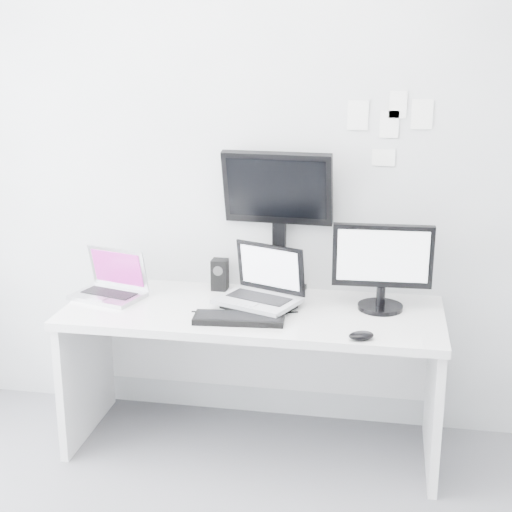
% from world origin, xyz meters
% --- Properties ---
extents(back_wall, '(3.60, 0.00, 3.60)m').
position_xyz_m(back_wall, '(0.00, 1.60, 1.35)').
color(back_wall, silver).
rests_on(back_wall, ground).
extents(desk, '(1.80, 0.70, 0.73)m').
position_xyz_m(desk, '(0.00, 1.25, 0.36)').
color(desk, silver).
rests_on(desk, ground).
extents(macbook, '(0.39, 0.33, 0.25)m').
position_xyz_m(macbook, '(-0.74, 1.28, 0.86)').
color(macbook, '#A9A9AD').
rests_on(macbook, desk).
extents(speaker, '(0.11, 0.11, 0.16)m').
position_xyz_m(speaker, '(-0.22, 1.51, 0.81)').
color(speaker, black).
rests_on(speaker, desk).
extents(dell_laptop, '(0.45, 0.40, 0.31)m').
position_xyz_m(dell_laptop, '(0.02, 1.26, 0.88)').
color(dell_laptop, '#A6A8AD').
rests_on(dell_laptop, desk).
extents(rear_monitor, '(0.56, 0.23, 0.74)m').
position_xyz_m(rear_monitor, '(0.07, 1.55, 1.10)').
color(rear_monitor, black).
rests_on(rear_monitor, desk).
extents(samsung_monitor, '(0.48, 0.23, 0.43)m').
position_xyz_m(samsung_monitor, '(0.60, 1.36, 0.94)').
color(samsung_monitor, black).
rests_on(samsung_monitor, desk).
extents(keyboard, '(0.42, 0.18, 0.03)m').
position_xyz_m(keyboard, '(-0.03, 1.08, 0.74)').
color(keyboard, black).
rests_on(keyboard, desk).
extents(mouse, '(0.13, 0.11, 0.04)m').
position_xyz_m(mouse, '(0.53, 0.96, 0.75)').
color(mouse, black).
rests_on(mouse, desk).
extents(wall_note_0, '(0.10, 0.00, 0.14)m').
position_xyz_m(wall_note_0, '(0.45, 1.59, 1.62)').
color(wall_note_0, white).
rests_on(wall_note_0, back_wall).
extents(wall_note_1, '(0.09, 0.00, 0.13)m').
position_xyz_m(wall_note_1, '(0.60, 1.59, 1.58)').
color(wall_note_1, white).
rests_on(wall_note_1, back_wall).
extents(wall_note_2, '(0.10, 0.00, 0.14)m').
position_xyz_m(wall_note_2, '(0.75, 1.59, 1.63)').
color(wall_note_2, white).
rests_on(wall_note_2, back_wall).
extents(wall_note_3, '(0.11, 0.00, 0.08)m').
position_xyz_m(wall_note_3, '(0.58, 1.59, 1.42)').
color(wall_note_3, white).
rests_on(wall_note_3, back_wall).
extents(wall_note_4, '(0.08, 0.00, 0.13)m').
position_xyz_m(wall_note_4, '(0.64, 1.59, 1.67)').
color(wall_note_4, white).
rests_on(wall_note_4, back_wall).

